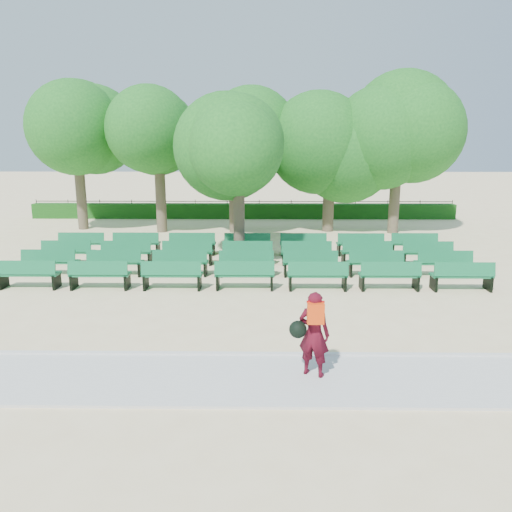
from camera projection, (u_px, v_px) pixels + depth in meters
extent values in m
plane|color=beige|center=(228.00, 280.00, 17.29)|extent=(120.00, 120.00, 0.00)
cube|color=silver|center=(203.00, 379.00, 10.07)|extent=(30.00, 2.20, 0.06)
cube|color=silver|center=(209.00, 354.00, 11.19)|extent=(30.00, 0.12, 0.10)
cube|color=#164D14|center=(243.00, 211.00, 30.82)|extent=(26.00, 0.70, 0.90)
cube|color=#12673B|center=(246.00, 257.00, 18.61)|extent=(1.96, 0.68, 0.06)
cube|color=#12673B|center=(246.00, 251.00, 18.33)|extent=(1.93, 0.30, 0.45)
cylinder|color=brown|center=(239.00, 226.00, 19.45)|extent=(0.43, 0.43, 2.93)
ellipsoid|color=#1F6C1F|center=(239.00, 158.00, 18.86)|extent=(4.16, 4.16, 3.74)
imported|color=#490A17|center=(314.00, 334.00, 10.02)|extent=(0.76, 0.65, 1.77)
cube|color=#ED3E0C|center=(316.00, 313.00, 9.71)|extent=(0.33, 0.17, 0.41)
sphere|color=black|center=(298.00, 329.00, 9.94)|extent=(0.35, 0.35, 0.35)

